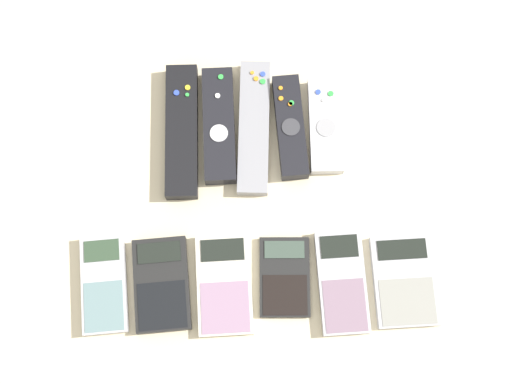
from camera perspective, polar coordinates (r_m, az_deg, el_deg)
ground_plane at (r=1.07m, az=0.05°, el=-1.80°), size 3.00×3.00×0.00m
remote_0 at (r=1.10m, az=-5.96°, el=4.86°), size 0.05×0.21×0.03m
remote_1 at (r=1.10m, az=-2.98°, el=5.33°), size 0.05×0.18×0.03m
remote_2 at (r=1.10m, az=-0.03°, el=5.20°), size 0.06×0.21×0.02m
remote_3 at (r=1.10m, az=2.75°, el=5.21°), size 0.05×0.16×0.03m
remote_4 at (r=1.11m, az=5.57°, el=5.30°), size 0.05×0.15×0.02m
calculator_0 at (r=1.07m, az=-12.06°, el=-7.23°), size 0.07×0.15×0.02m
calculator_1 at (r=1.05m, az=-7.57°, el=-7.34°), size 0.09×0.14×0.02m
calculator_2 at (r=1.05m, az=-2.56°, el=-7.40°), size 0.08×0.15×0.02m
calculator_3 at (r=1.05m, az=2.30°, el=-6.80°), size 0.08×0.12×0.01m
calculator_4 at (r=1.05m, az=6.89°, el=-7.17°), size 0.07×0.15×0.02m
calculator_5 at (r=1.07m, az=11.79°, el=-6.97°), size 0.09×0.14×0.02m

